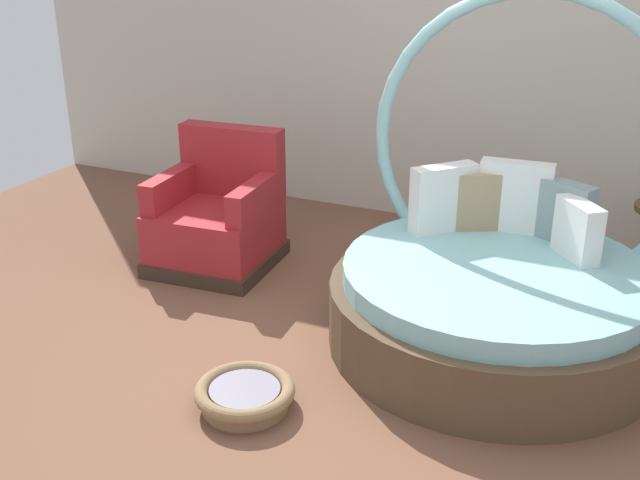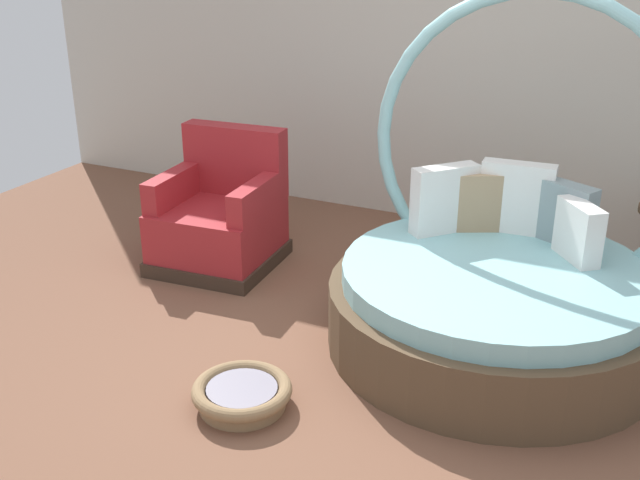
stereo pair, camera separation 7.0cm
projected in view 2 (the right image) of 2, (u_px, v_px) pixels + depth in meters
The scene contains 5 objects.
ground_plane at pixel (340, 380), 4.13m from camera, with size 8.00×8.00×0.02m, color brown.
back_wall at pixel (483, 27), 5.67m from camera, with size 8.00×0.12×3.09m, color beige.
round_daybed at pixel (499, 282), 4.38m from camera, with size 1.88×1.88×1.97m.
red_armchair at pixel (221, 219), 5.42m from camera, with size 0.85×0.85×0.94m.
pet_basket at pixel (242, 394), 3.86m from camera, with size 0.51×0.51×0.13m.
Camera 2 is at (1.41, -3.23, 2.28)m, focal length 43.07 mm.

